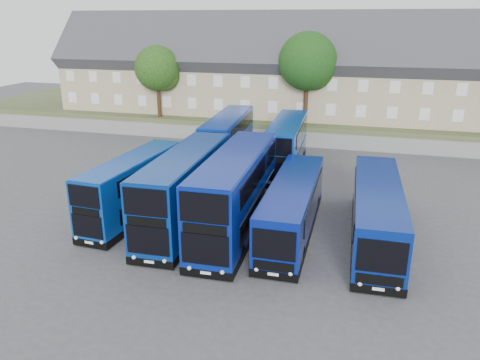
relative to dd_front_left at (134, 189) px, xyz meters
name	(u,v)px	position (x,y,z in m)	size (l,w,h in m)	color
ground	(205,251)	(6.02, -3.38, -1.92)	(120.00, 120.00, 0.00)	#45454A
retaining_wall	(283,138)	(6.02, 20.62, -1.17)	(70.00, 0.40, 1.50)	slate
earth_bank	(297,117)	(6.02, 30.62, -0.92)	(80.00, 20.00, 2.00)	#424E2C
terrace_row	(322,74)	(9.02, 26.62, 4.68)	(60.00, 10.40, 11.20)	tan
dd_front_left	(134,189)	(0.00, 0.00, 0.00)	(2.95, 10.00, 3.92)	#083999
dd_front_mid	(186,191)	(3.72, -0.29, 0.33)	(2.97, 11.59, 4.58)	navy
dd_front_right	(236,194)	(6.93, -0.34, 0.43)	(3.03, 12.06, 4.77)	navy
dd_rear_left	(228,141)	(2.55, 12.67, 0.20)	(3.12, 11.01, 4.33)	#082D9A
dd_rear_right	(286,146)	(7.78, 12.48, 0.14)	(2.88, 10.68, 4.21)	#093DA8
coach_east_a	(292,208)	(10.27, 0.28, -0.35)	(2.56, 11.77, 3.21)	navy
coach_east_b	(376,214)	(15.11, 0.51, -0.28)	(2.93, 12.32, 3.35)	navy
tree_west	(159,70)	(-7.84, 21.72, 5.13)	(4.80, 4.80, 7.65)	#382314
tree_mid	(309,64)	(8.16, 22.22, 6.15)	(5.76, 5.76, 9.18)	#382314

